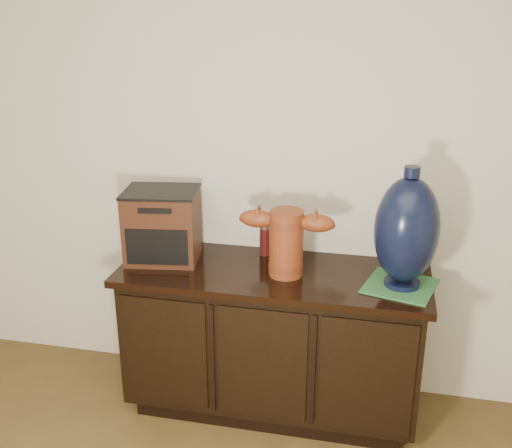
% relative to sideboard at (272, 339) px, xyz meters
% --- Properties ---
extents(sideboard, '(1.46, 0.56, 0.75)m').
position_rel_sideboard_xyz_m(sideboard, '(0.00, 0.00, 0.00)').
color(sideboard, black).
rests_on(sideboard, ground).
extents(terracotta_vessel, '(0.44, 0.16, 0.31)m').
position_rel_sideboard_xyz_m(terracotta_vessel, '(0.06, -0.03, 0.54)').
color(terracotta_vessel, brown).
rests_on(terracotta_vessel, sideboard).
extents(tv_radio, '(0.39, 0.33, 0.35)m').
position_rel_sideboard_xyz_m(tv_radio, '(-0.55, 0.03, 0.54)').
color(tv_radio, '#381A0E').
rests_on(tv_radio, sideboard).
extents(green_mat, '(0.36, 0.36, 0.01)m').
position_rel_sideboard_xyz_m(green_mat, '(0.58, -0.04, 0.37)').
color(green_mat, '#2C6335').
rests_on(green_mat, sideboard).
extents(lamp_base, '(0.34, 0.34, 0.54)m').
position_rel_sideboard_xyz_m(lamp_base, '(0.59, -0.04, 0.63)').
color(lamp_base, black).
rests_on(lamp_base, green_mat).
extents(spray_can, '(0.06, 0.06, 0.16)m').
position_rel_sideboard_xyz_m(spray_can, '(-0.08, 0.19, 0.45)').
color(spray_can, '#601010').
rests_on(spray_can, sideboard).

